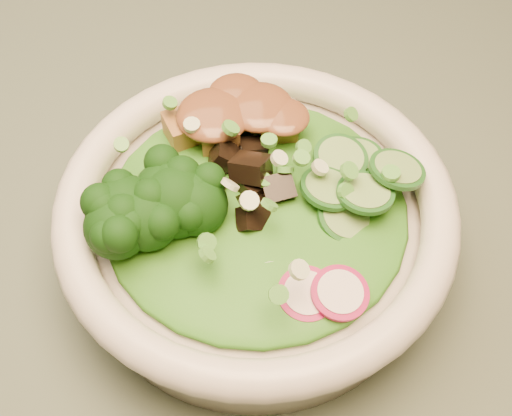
{
  "coord_description": "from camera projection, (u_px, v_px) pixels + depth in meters",
  "views": [
    {
      "loc": [
        0.21,
        -0.34,
        1.16
      ],
      "look_at": [
        0.22,
        -0.08,
        0.8
      ],
      "focal_mm": 50.0,
      "sensor_mm": 36.0,
      "label": 1
    }
  ],
  "objects": [
    {
      "name": "tofu_cubes",
      "position": [
        235.0,
        127.0,
        0.46
      ],
      "size": [
        0.09,
        0.07,
        0.03
      ],
      "primitive_type": null,
      "rotation": [
        0.0,
        0.0,
        0.18
      ],
      "color": "#9A5D33",
      "rests_on": "salad_bowl"
    },
    {
      "name": "peanut_sauce",
      "position": [
        234.0,
        114.0,
        0.45
      ],
      "size": [
        0.06,
        0.05,
        0.01
      ],
      "primitive_type": "ellipsoid",
      "color": "brown",
      "rests_on": "tofu_cubes"
    },
    {
      "name": "radish_slices",
      "position": [
        289.0,
        287.0,
        0.4
      ],
      "size": [
        0.11,
        0.05,
        0.02
      ],
      "primitive_type": null,
      "rotation": [
        0.0,
        0.0,
        0.18
      ],
      "color": "#970B42",
      "rests_on": "salad_bowl"
    },
    {
      "name": "broccoli_florets",
      "position": [
        162.0,
        216.0,
        0.41
      ],
      "size": [
        0.08,
        0.08,
        0.04
      ],
      "primitive_type": null,
      "rotation": [
        0.0,
        0.0,
        0.18
      ],
      "color": "black",
      "rests_on": "salad_bowl"
    },
    {
      "name": "dining_table",
      "position": [
        2.0,
        255.0,
        0.62
      ],
      "size": [
        1.2,
        0.8,
        0.75
      ],
      "color": "black",
      "rests_on": "ground"
    },
    {
      "name": "salad_bowl",
      "position": [
        256.0,
        225.0,
        0.45
      ],
      "size": [
        0.25,
        0.25,
        0.07
      ],
      "rotation": [
        0.0,
        0.0,
        0.18
      ],
      "color": "silver",
      "rests_on": "dining_table"
    },
    {
      "name": "lettuce_bed",
      "position": [
        256.0,
        207.0,
        0.44
      ],
      "size": [
        0.19,
        0.19,
        0.02
      ],
      "primitive_type": "ellipsoid",
      "color": "#246615",
      "rests_on": "salad_bowl"
    },
    {
      "name": "cucumber_slices",
      "position": [
        351.0,
        178.0,
        0.44
      ],
      "size": [
        0.07,
        0.07,
        0.03
      ],
      "primitive_type": null,
      "rotation": [
        0.0,
        0.0,
        0.18
      ],
      "color": "#87AD60",
      "rests_on": "salad_bowl"
    },
    {
      "name": "mushroom_heap",
      "position": [
        251.0,
        181.0,
        0.43
      ],
      "size": [
        0.07,
        0.07,
        0.04
      ],
      "primitive_type": null,
      "rotation": [
        0.0,
        0.0,
        0.18
      ],
      "color": "black",
      "rests_on": "salad_bowl"
    },
    {
      "name": "scallion_garnish",
      "position": [
        256.0,
        185.0,
        0.42
      ],
      "size": [
        0.18,
        0.18,
        0.02
      ],
      "primitive_type": null,
      "color": "#53A43A",
      "rests_on": "salad_bowl"
    }
  ]
}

